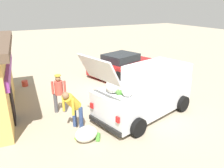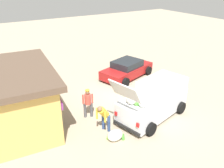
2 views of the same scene
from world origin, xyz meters
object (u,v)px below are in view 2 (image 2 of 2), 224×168
at_px(storefront_bar, 17,97).
at_px(paint_bucket, 50,90).
at_px(unloaded_banana_pile, 115,135).
at_px(delivery_van, 154,100).
at_px(customer_bending, 104,115).
at_px(vendor_standing, 88,102).
at_px(parked_sedan, 127,69).

distance_m(storefront_bar, paint_bucket, 3.83).
distance_m(unloaded_banana_pile, paint_bucket, 6.39).
bearing_deg(unloaded_banana_pile, paint_bucket, 9.81).
distance_m(storefront_bar, unloaded_banana_pile, 5.09).
height_order(unloaded_banana_pile, paint_bucket, unloaded_banana_pile).
bearing_deg(delivery_van, customer_bending, 88.24).
bearing_deg(delivery_van, vendor_standing, 61.47).
xyz_separation_m(parked_sedan, vendor_standing, (-3.42, 4.83, 0.31)).
bearing_deg(delivery_van, storefront_bar, 65.68).
distance_m(parked_sedan, paint_bucket, 5.76).
bearing_deg(storefront_bar, customer_bending, -130.11).
height_order(vendor_standing, unloaded_banana_pile, vendor_standing).
relative_size(customer_bending, paint_bucket, 4.78).
distance_m(storefront_bar, customer_bending, 4.31).
xyz_separation_m(storefront_bar, customer_bending, (-2.75, -3.26, -0.60)).
bearing_deg(customer_bending, delivery_van, -91.76).
bearing_deg(vendor_standing, customer_bending, -177.78).
bearing_deg(paint_bucket, parked_sedan, -94.75).
height_order(delivery_van, vendor_standing, delivery_van).
distance_m(delivery_van, vendor_standing, 3.51).
height_order(storefront_bar, delivery_van, storefront_bar).
bearing_deg(delivery_van, paint_bucket, 35.52).
relative_size(vendor_standing, unloaded_banana_pile, 1.73).
bearing_deg(unloaded_banana_pile, storefront_bar, 43.63).
xyz_separation_m(customer_bending, unloaded_banana_pile, (-0.82, -0.14, -0.69)).
xyz_separation_m(vendor_standing, paint_bucket, (3.89, 0.89, -0.76)).
relative_size(parked_sedan, vendor_standing, 2.79).
distance_m(parked_sedan, vendor_standing, 5.93).
distance_m(customer_bending, paint_bucket, 5.62).
bearing_deg(storefront_bar, parked_sedan, -74.33).
bearing_deg(unloaded_banana_pile, parked_sedan, -38.54).
bearing_deg(storefront_bar, paint_bucket, -40.24).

